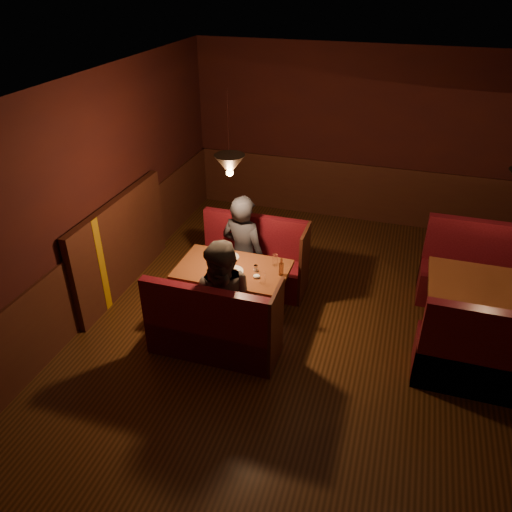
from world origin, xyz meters
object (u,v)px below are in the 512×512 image
(main_table, at_px, (234,280))
(main_bench_far, at_px, (254,265))
(main_bench_near, at_px, (213,333))
(diner_a, at_px, (243,233))
(diner_b, at_px, (225,287))
(second_bench_near, at_px, (494,364))
(second_table, at_px, (489,300))
(second_bench_far, at_px, (482,279))

(main_table, bearing_deg, main_bench_far, 88.78)
(main_table, xyz_separation_m, main_bench_near, (0.02, -0.77, -0.24))
(main_bench_far, relative_size, main_bench_near, 1.00)
(diner_a, relative_size, diner_b, 1.00)
(second_bench_near, xyz_separation_m, diner_b, (-2.88, -0.22, 0.52))
(second_table, xyz_separation_m, diner_a, (-3.06, 0.18, 0.29))
(main_bench_far, height_order, second_bench_far, second_bench_far)
(main_bench_near, xyz_separation_m, diner_b, (0.11, 0.15, 0.55))
(main_bench_far, xyz_separation_m, second_bench_far, (2.99, 0.51, 0.03))
(second_bench_far, height_order, diner_b, diner_b)
(main_table, relative_size, second_table, 0.96)
(main_bench_far, bearing_deg, main_table, -91.22)
(second_bench_far, bearing_deg, main_table, -156.91)
(second_bench_near, xyz_separation_m, diner_a, (-3.09, 1.02, 0.53))
(second_table, distance_m, diner_a, 3.08)
(second_table, xyz_separation_m, diner_b, (-2.85, -1.06, 0.29))
(main_bench_far, bearing_deg, diner_b, -85.65)
(second_bench_far, xyz_separation_m, diner_b, (-2.88, -1.90, 0.52))
(main_table, distance_m, diner_b, 0.71)
(second_bench_far, xyz_separation_m, second_bench_near, (0.00, -1.68, 0.00))
(main_bench_far, xyz_separation_m, main_bench_near, (0.00, -1.54, 0.00))
(main_bench_near, bearing_deg, second_bench_far, 34.46)
(diner_a, bearing_deg, main_table, 111.26)
(main_table, xyz_separation_m, diner_b, (0.12, -0.62, 0.32))
(main_bench_far, distance_m, main_bench_near, 1.54)
(second_bench_far, bearing_deg, main_bench_far, -170.27)
(main_table, xyz_separation_m, second_bench_far, (3.00, 1.28, -0.21))
(main_table, relative_size, second_bench_near, 0.87)
(main_table, height_order, main_bench_near, main_bench_near)
(second_table, height_order, second_bench_near, second_bench_near)
(second_table, bearing_deg, main_bench_far, 173.66)
(main_bench_far, distance_m, second_bench_far, 3.03)
(main_bench_far, relative_size, diner_b, 0.85)
(second_bench_near, height_order, diner_b, diner_b)
(diner_b, bearing_deg, main_table, 96.02)
(main_bench_far, xyz_separation_m, diner_a, (-0.10, -0.14, 0.56))
(diner_a, bearing_deg, diner_b, 112.90)
(main_table, distance_m, second_bench_near, 3.04)
(main_bench_near, relative_size, diner_a, 0.85)
(second_bench_near, bearing_deg, diner_a, 161.65)
(main_table, height_order, second_bench_far, second_bench_far)
(diner_a, xyz_separation_m, diner_b, (0.21, -1.25, -0.00))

